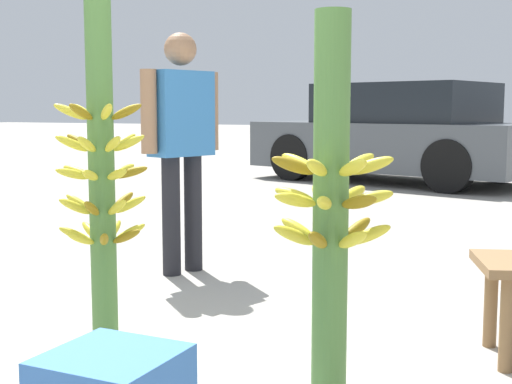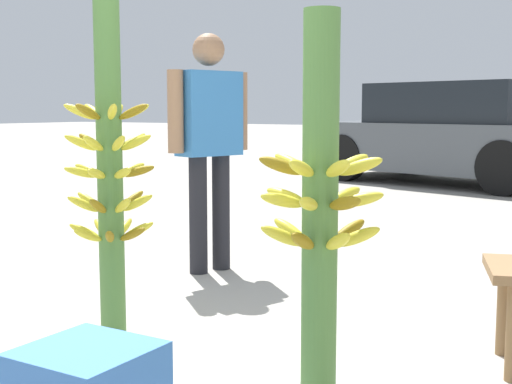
{
  "view_description": "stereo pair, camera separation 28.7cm",
  "coord_description": "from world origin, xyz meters",
  "views": [
    {
      "loc": [
        1.38,
        -1.92,
        1.07
      ],
      "look_at": [
        0.15,
        0.66,
        0.74
      ],
      "focal_mm": 50.0,
      "sensor_mm": 36.0,
      "label": 1
    },
    {
      "loc": [
        1.64,
        -1.79,
        1.07
      ],
      "look_at": [
        0.15,
        0.66,
        0.74
      ],
      "focal_mm": 50.0,
      "sensor_mm": 36.0,
      "label": 2
    }
  ],
  "objects": [
    {
      "name": "banana_stalk_left",
      "position": [
        -0.53,
        0.54,
        0.79
      ],
      "size": [
        0.4,
        0.4,
        1.57
      ],
      "color": "#4C7A38",
      "rests_on": "ground_plane"
    },
    {
      "name": "vendor_person",
      "position": [
        -1.03,
        2.01,
        0.92
      ],
      "size": [
        0.31,
        0.63,
        1.55
      ],
      "rotation": [
        0.0,
        0.0,
        -1.87
      ],
      "color": "black",
      "rests_on": "ground_plane"
    },
    {
      "name": "parked_car",
      "position": [
        -1.23,
        8.36,
        0.69
      ],
      "size": [
        4.39,
        2.82,
        1.43
      ],
      "rotation": [
        0.0,
        0.0,
        1.3
      ],
      "color": "#4C5156",
      "rests_on": "ground_plane"
    },
    {
      "name": "banana_stalk_center",
      "position": [
        0.55,
        0.42,
        0.71
      ],
      "size": [
        0.44,
        0.44,
        1.41
      ],
      "color": "#4C7A38",
      "rests_on": "ground_plane"
    }
  ]
}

